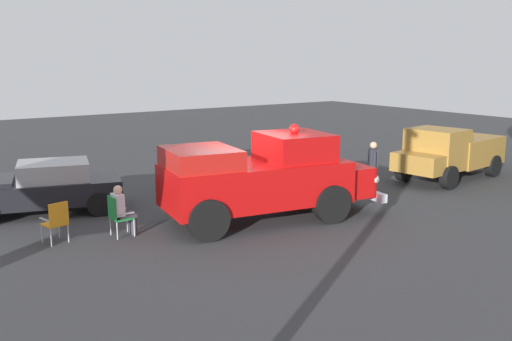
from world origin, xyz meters
name	(u,v)px	position (x,y,z in m)	size (l,w,h in m)	color
ground_plane	(246,217)	(0.00, 0.00, 0.00)	(60.00, 60.00, 0.00)	#333335
vintage_fire_truck	(264,177)	(-0.21, 0.56, 1.20)	(6.21, 3.14, 2.59)	black
classic_hot_rod	(42,187)	(4.54, -3.56, 0.75)	(4.69, 2.92, 1.46)	black
parked_pickup	(449,152)	(-8.80, -0.03, 0.99)	(4.99, 2.53, 1.90)	black
lawn_chair_near_truck	(117,214)	(3.59, -0.29, 0.59)	(0.51, 0.52, 1.02)	#B7BABF
lawn_chair_by_car	(171,178)	(0.65, -3.32, 0.59)	(0.60, 0.60, 1.02)	#B7BABF
lawn_chair_spare	(57,220)	(4.96, -0.58, 0.59)	(0.60, 0.60, 1.02)	#B7BABF
spectator_seated	(122,208)	(3.46, -0.29, 0.70)	(0.54, 0.40, 1.29)	#383842
spectator_standing	(373,163)	(-4.98, -0.08, 0.96)	(0.45, 0.58, 1.68)	#2D334C
traffic_cone	(237,185)	(-1.20, -2.33, 0.31)	(0.40, 0.40, 0.64)	orange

